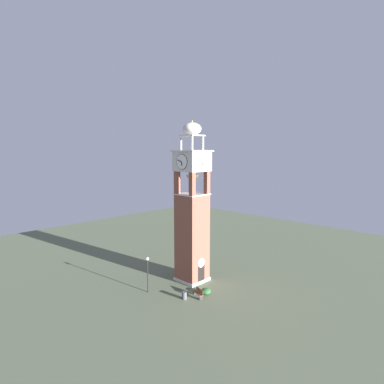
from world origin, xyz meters
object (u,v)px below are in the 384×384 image
(clock_tower, at_px, (192,217))
(lamp_post, at_px, (148,268))
(park_bench, at_px, (199,293))
(trash_bin, at_px, (184,295))

(clock_tower, relative_size, lamp_post, 4.77)
(park_bench, relative_size, lamp_post, 0.41)
(clock_tower, xyz_separation_m, trash_bin, (-4.29, -3.02, -7.54))
(trash_bin, bearing_deg, clock_tower, 35.14)
(park_bench, bearing_deg, lamp_post, 121.68)
(clock_tower, height_order, park_bench, clock_tower)
(clock_tower, relative_size, trash_bin, 24.12)
(trash_bin, bearing_deg, lamp_post, 111.57)
(park_bench, distance_m, lamp_post, 6.27)
(clock_tower, height_order, trash_bin, clock_tower)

